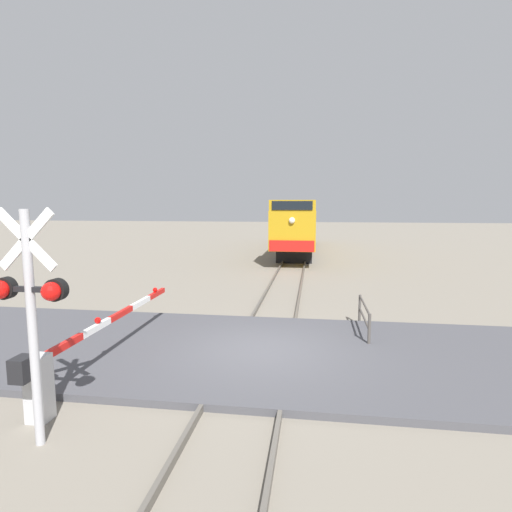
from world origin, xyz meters
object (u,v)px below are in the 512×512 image
Objects in this scene: crossing_gate at (69,357)px; locomotive at (298,226)px; crossing_signal at (30,304)px; guard_railing at (364,315)px.

locomotive is at bearing 82.31° from crossing_gate.
guard_railing is at bearing 47.60° from crossing_signal.
crossing_signal is at bearing -132.40° from guard_railing.
locomotive is at bearing 97.49° from guard_railing.
crossing_gate is at bearing -97.69° from locomotive.
crossing_gate is at bearing 106.43° from crossing_signal.
guard_railing is at bearing 37.16° from crossing_gate.
crossing_signal is 1.59× the size of guard_railing.
locomotive is 2.95× the size of crossing_gate.
crossing_gate is at bearing -142.84° from guard_railing.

